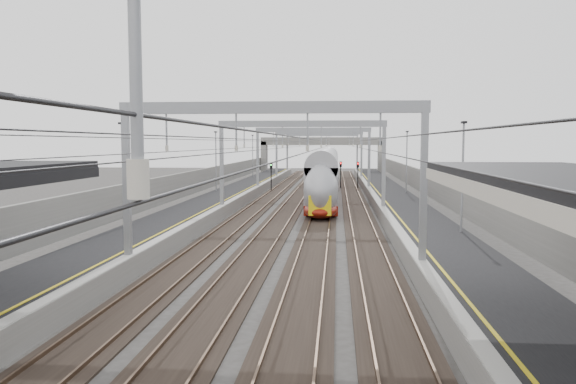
# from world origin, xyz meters

# --- Properties ---
(platform_left) EXTENTS (4.00, 120.00, 1.00)m
(platform_left) POSITION_xyz_m (-8.00, 45.00, 0.50)
(platform_left) COLOR black
(platform_left) RESTS_ON ground
(platform_right) EXTENTS (4.00, 120.00, 1.00)m
(platform_right) POSITION_xyz_m (8.00, 45.00, 0.50)
(platform_right) COLOR black
(platform_right) RESTS_ON ground
(tracks) EXTENTS (11.40, 140.00, 0.20)m
(tracks) POSITION_xyz_m (0.00, 45.00, 0.05)
(tracks) COLOR black
(tracks) RESTS_ON ground
(overhead_line) EXTENTS (13.00, 140.00, 6.60)m
(overhead_line) POSITION_xyz_m (0.00, 51.62, 6.14)
(overhead_line) COLOR gray
(overhead_line) RESTS_ON platform_left
(overbridge) EXTENTS (22.00, 2.20, 6.90)m
(overbridge) POSITION_xyz_m (0.00, 100.00, 5.31)
(overbridge) COLOR slate
(overbridge) RESTS_ON ground
(wall_left) EXTENTS (0.30, 120.00, 3.20)m
(wall_left) POSITION_xyz_m (-11.20, 45.00, 1.60)
(wall_left) COLOR slate
(wall_left) RESTS_ON ground
(wall_right) EXTENTS (0.30, 120.00, 3.20)m
(wall_right) POSITION_xyz_m (11.20, 45.00, 1.60)
(wall_right) COLOR slate
(wall_right) RESTS_ON ground
(train) EXTENTS (2.67, 48.62, 4.22)m
(train) POSITION_xyz_m (1.50, 62.18, 2.07)
(train) COLOR maroon
(train) RESTS_ON ground
(signal_green) EXTENTS (0.32, 0.32, 3.48)m
(signal_green) POSITION_xyz_m (-5.20, 65.78, 2.42)
(signal_green) COLOR black
(signal_green) RESTS_ON ground
(signal_red_near) EXTENTS (0.32, 0.32, 3.48)m
(signal_red_near) POSITION_xyz_m (3.20, 72.06, 2.42)
(signal_red_near) COLOR black
(signal_red_near) RESTS_ON ground
(signal_red_far) EXTENTS (0.32, 0.32, 3.48)m
(signal_red_far) POSITION_xyz_m (5.40, 71.06, 2.42)
(signal_red_far) COLOR black
(signal_red_far) RESTS_ON ground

